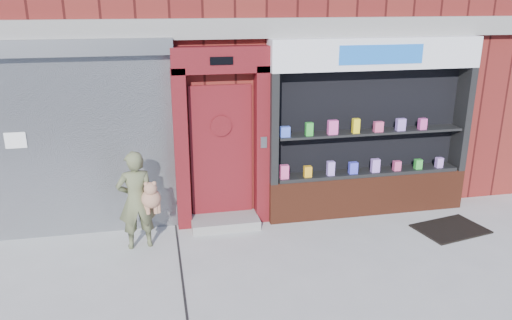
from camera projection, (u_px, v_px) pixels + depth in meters
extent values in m
plane|color=#9E9E99|center=(298.00, 275.00, 6.79)|extent=(80.00, 80.00, 0.00)
cube|color=gray|center=(268.00, 28.00, 7.60)|extent=(12.00, 0.16, 0.30)
cube|color=gray|center=(75.00, 149.00, 7.59)|extent=(3.00, 0.10, 2.80)
cube|color=slate|center=(62.00, 48.00, 7.06)|extent=(3.10, 0.30, 0.24)
cube|color=white|center=(15.00, 140.00, 7.31)|extent=(0.30, 0.01, 0.24)
cube|color=#520E13|center=(181.00, 151.00, 7.85)|extent=(0.22, 0.28, 2.60)
cube|color=#520E13|center=(262.00, 146.00, 8.10)|extent=(0.22, 0.28, 2.60)
cube|color=#520E13|center=(220.00, 60.00, 7.54)|extent=(1.50, 0.28, 0.40)
cube|color=black|center=(222.00, 61.00, 7.40)|extent=(0.35, 0.01, 0.12)
cube|color=#5D1116|center=(221.00, 152.00, 8.11)|extent=(1.00, 0.06, 2.20)
cylinder|color=black|center=(221.00, 126.00, 7.93)|extent=(0.28, 0.02, 0.28)
cylinder|color=#520E13|center=(221.00, 126.00, 7.92)|extent=(0.34, 0.02, 0.34)
cube|color=gray|center=(225.00, 222.00, 8.21)|extent=(1.10, 0.55, 0.15)
cube|color=slate|center=(264.00, 142.00, 7.93)|extent=(0.10, 0.02, 0.18)
cube|color=#572414|center=(366.00, 193.00, 8.70)|extent=(3.50, 0.40, 0.70)
cube|color=black|center=(272.00, 128.00, 7.98)|extent=(0.12, 0.40, 1.80)
cube|color=black|center=(462.00, 118.00, 8.64)|extent=(0.12, 0.40, 1.80)
cube|color=black|center=(366.00, 121.00, 8.48)|extent=(3.30, 0.03, 1.80)
cube|color=black|center=(367.00, 172.00, 8.58)|extent=(3.20, 0.36, 0.06)
cube|color=black|center=(370.00, 132.00, 8.36)|extent=(3.20, 0.36, 0.04)
cube|color=white|center=(376.00, 53.00, 7.95)|extent=(3.50, 0.40, 0.50)
cube|color=blue|center=(382.00, 54.00, 7.76)|extent=(1.40, 0.01, 0.30)
cube|color=#EF4F92|center=(284.00, 172.00, 8.17)|extent=(0.14, 0.09, 0.23)
cube|color=#F3A519|center=(308.00, 172.00, 8.26)|extent=(0.13, 0.09, 0.18)
cube|color=#AA83EC|center=(331.00, 168.00, 8.32)|extent=(0.12, 0.09, 0.24)
cube|color=#4346E6|center=(353.00, 168.00, 8.41)|extent=(0.14, 0.09, 0.20)
cube|color=#B37EE4|center=(375.00, 166.00, 8.48)|extent=(0.14, 0.09, 0.23)
cube|color=#D1457A|center=(397.00, 166.00, 8.57)|extent=(0.12, 0.09, 0.16)
cube|color=green|center=(418.00, 164.00, 8.64)|extent=(0.12, 0.09, 0.17)
cube|color=#AF7ADC|center=(439.00, 163.00, 8.72)|extent=(0.12, 0.09, 0.17)
cube|color=#4463E9|center=(285.00, 132.00, 7.96)|extent=(0.15, 0.09, 0.17)
cube|color=green|center=(309.00, 129.00, 8.03)|extent=(0.12, 0.09, 0.21)
cube|color=#ED4FA5|center=(333.00, 127.00, 8.11)|extent=(0.16, 0.09, 0.23)
cube|color=yellow|center=(356.00, 126.00, 8.18)|extent=(0.11, 0.09, 0.24)
cube|color=#DB4979|center=(378.00, 127.00, 8.27)|extent=(0.15, 0.09, 0.17)
cube|color=#A079DA|center=(401.00, 125.00, 8.34)|extent=(0.15, 0.09, 0.20)
cube|color=#D04598|center=(422.00, 124.00, 8.42)|extent=(0.13, 0.09, 0.19)
imported|color=#5A603F|center=(136.00, 200.00, 7.34)|extent=(0.60, 0.44, 1.51)
sphere|color=#9E6A4F|center=(151.00, 199.00, 7.32)|extent=(0.29, 0.29, 0.29)
sphere|color=#9E6A4F|center=(150.00, 189.00, 7.22)|extent=(0.19, 0.19, 0.19)
sphere|color=#9E6A4F|center=(146.00, 184.00, 7.19)|extent=(0.07, 0.07, 0.07)
sphere|color=#9E6A4F|center=(154.00, 183.00, 7.21)|extent=(0.07, 0.07, 0.07)
cylinder|color=#9E6A4F|center=(145.00, 208.00, 7.35)|extent=(0.07, 0.07, 0.17)
cylinder|color=#9E6A4F|center=(158.00, 207.00, 7.38)|extent=(0.07, 0.07, 0.17)
cylinder|color=#9E6A4F|center=(148.00, 208.00, 7.33)|extent=(0.07, 0.07, 0.17)
cylinder|color=#9E6A4F|center=(156.00, 208.00, 7.36)|extent=(0.07, 0.07, 0.17)
cube|color=black|center=(450.00, 229.00, 8.11)|extent=(1.20, 0.95, 0.03)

